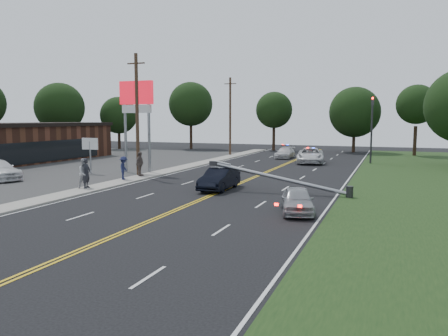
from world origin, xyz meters
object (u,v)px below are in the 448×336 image
at_px(pylon_sign, 137,104).
at_px(bystander_c, 124,168).
at_px(small_sign, 90,147).
at_px(crashed_sedan, 219,179).
at_px(utility_pole_far, 230,116).
at_px(utility_pole_mid, 137,115).
at_px(emergency_a, 310,156).
at_px(emergency_b, 285,153).
at_px(fallen_streetlight, 286,179).
at_px(traffic_signal, 372,124).
at_px(waiting_sedan, 297,200).
at_px(bystander_b, 85,173).
at_px(bystander_a, 86,173).
at_px(bystander_d, 140,164).

xyz_separation_m(pylon_sign, bystander_c, (1.81, -4.85, -4.99)).
height_order(small_sign, crashed_sedan, small_sign).
bearing_deg(utility_pole_far, crashed_sedan, -71.24).
relative_size(utility_pole_mid, crashed_sedan, 2.26).
xyz_separation_m(emergency_a, emergency_b, (-3.94, 5.00, -0.17)).
bearing_deg(utility_pole_far, emergency_a, -27.95).
height_order(emergency_a, bystander_c, bystander_c).
relative_size(small_sign, fallen_streetlight, 0.33).
distance_m(small_sign, emergency_b, 24.34).
distance_m(traffic_signal, utility_pole_mid, 25.12).
height_order(small_sign, waiting_sedan, small_sign).
bearing_deg(bystander_c, emergency_b, -36.80).
relative_size(pylon_sign, utility_pole_mid, 0.80).
relative_size(pylon_sign, emergency_b, 1.79).
distance_m(crashed_sedan, bystander_b, 9.04).
relative_size(pylon_sign, emergency_a, 1.35).
height_order(emergency_a, bystander_a, bystander_a).
distance_m(small_sign, bystander_c, 6.17).
distance_m(small_sign, waiting_sedan, 22.18).
relative_size(waiting_sedan, bystander_c, 2.16).
height_order(small_sign, traffic_signal, traffic_signal).
relative_size(small_sign, bystander_c, 1.75).
distance_m(small_sign, utility_pole_mid, 5.53).
relative_size(crashed_sedan, waiting_sedan, 1.15).
xyz_separation_m(small_sign, bystander_a, (5.31, -7.23, -1.21)).
bearing_deg(crashed_sedan, emergency_a, 81.96).
bearing_deg(utility_pole_mid, emergency_b, 70.25).
bearing_deg(emergency_b, bystander_a, -104.12).
distance_m(utility_pole_far, emergency_b, 8.79).
bearing_deg(traffic_signal, crashed_sedan, -111.46).
relative_size(small_sign, utility_pole_mid, 0.31).
xyz_separation_m(pylon_sign, bystander_a, (1.81, -9.23, -4.87)).
height_order(crashed_sedan, bystander_a, bystander_a).
bearing_deg(pylon_sign, bystander_c, -69.54).
bearing_deg(emergency_a, utility_pole_mid, -134.60).
relative_size(emergency_a, bystander_b, 2.97).
distance_m(utility_pole_mid, emergency_b, 22.67).
height_order(pylon_sign, small_sign, pylon_sign).
bearing_deg(small_sign, bystander_c, -28.25).
height_order(pylon_sign, traffic_signal, pylon_sign).
xyz_separation_m(waiting_sedan, bystander_d, (-14.67, 8.77, 0.46)).
bearing_deg(emergency_b, waiting_sedan, -75.90).
height_order(utility_pole_mid, waiting_sedan, utility_pole_mid).
relative_size(fallen_streetlight, bystander_d, 4.71).
xyz_separation_m(bystander_a, bystander_c, (-0.00, 4.38, -0.12)).
distance_m(fallen_streetlight, bystander_c, 12.93).
distance_m(bystander_a, bystander_b, 0.11).
distance_m(small_sign, emergency_a, 22.80).
bearing_deg(waiting_sedan, crashed_sedan, 124.67).
bearing_deg(utility_pole_far, bystander_a, -89.00).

